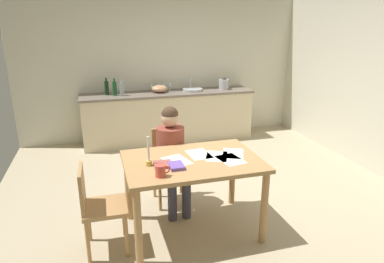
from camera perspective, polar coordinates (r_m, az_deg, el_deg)
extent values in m
cube|color=tan|center=(4.39, 2.64, -10.89)|extent=(5.20, 5.20, 0.04)
cube|color=beige|center=(6.42, -4.77, 10.68)|extent=(5.20, 0.12, 2.60)
cube|color=beige|center=(6.24, -3.90, 2.34)|extent=(3.02, 0.60, 0.86)
cube|color=#72665B|center=(6.13, -3.99, 6.40)|extent=(3.06, 0.64, 0.04)
cube|color=tan|center=(3.39, 0.04, -5.01)|extent=(1.34, 0.91, 0.04)
cylinder|color=tan|center=(3.12, -9.02, -15.62)|extent=(0.07, 0.07, 0.75)
cylinder|color=tan|center=(3.44, 11.96, -12.37)|extent=(0.07, 0.07, 0.75)
cylinder|color=tan|center=(3.81, -10.61, -9.19)|extent=(0.07, 0.07, 0.75)
cylinder|color=tan|center=(4.08, 6.76, -7.12)|extent=(0.07, 0.07, 0.75)
cube|color=tan|center=(4.05, -3.61, -5.67)|extent=(0.41, 0.41, 0.04)
cube|color=tan|center=(4.14, -4.26, -2.03)|extent=(0.36, 0.03, 0.40)
cylinder|color=tan|center=(3.98, -5.38, -10.08)|extent=(0.04, 0.04, 0.46)
cylinder|color=tan|center=(4.05, -0.60, -9.47)|extent=(0.04, 0.04, 0.46)
cylinder|color=tan|center=(4.27, -6.32, -8.02)|extent=(0.04, 0.04, 0.46)
cylinder|color=tan|center=(4.34, -1.87, -7.50)|extent=(0.04, 0.04, 0.46)
cylinder|color=brown|center=(3.95, -3.61, -2.77)|extent=(0.32, 0.32, 0.50)
sphere|color=#D8AD8C|center=(3.84, -3.71, 2.27)|extent=(0.20, 0.20, 0.20)
sphere|color=#473323|center=(3.83, -3.72, 2.85)|extent=(0.19, 0.19, 0.19)
cylinder|color=#383847|center=(3.86, -4.04, -7.32)|extent=(0.14, 0.38, 0.13)
cylinder|color=#383847|center=(3.80, -3.30, -11.56)|extent=(0.10, 0.10, 0.45)
cylinder|color=#383847|center=(3.89, -1.73, -7.04)|extent=(0.14, 0.38, 0.13)
cylinder|color=#383847|center=(3.83, -0.93, -11.24)|extent=(0.10, 0.10, 0.45)
cube|color=tan|center=(3.35, -14.32, -12.15)|extent=(0.41, 0.41, 0.04)
cube|color=tan|center=(3.26, -17.89, -9.16)|extent=(0.04, 0.36, 0.40)
cylinder|color=tan|center=(3.32, -10.90, -16.76)|extent=(0.04, 0.04, 0.44)
cylinder|color=tan|center=(3.61, -11.33, -13.75)|extent=(0.04, 0.04, 0.44)
cylinder|color=tan|center=(3.33, -17.01, -17.20)|extent=(0.04, 0.04, 0.44)
cylinder|color=tan|center=(3.61, -16.87, -14.16)|extent=(0.04, 0.04, 0.44)
cylinder|color=#D84C3F|center=(3.01, -5.31, -6.56)|extent=(0.09, 0.09, 0.11)
torus|color=#D84C3F|center=(3.02, -4.38, -6.37)|extent=(0.07, 0.01, 0.07)
cylinder|color=gold|center=(3.26, -7.20, -5.25)|extent=(0.06, 0.06, 0.05)
cylinder|color=white|center=(3.20, -7.30, -2.88)|extent=(0.02, 0.02, 0.24)
cube|color=#6E4FB1|center=(3.20, -2.63, -5.75)|extent=(0.13, 0.18, 0.03)
cube|color=#A05048|center=(3.25, -4.89, -5.49)|extent=(0.18, 0.19, 0.02)
cube|color=white|center=(3.46, 4.13, -4.14)|extent=(0.31, 0.36, 0.00)
cube|color=white|center=(3.55, 6.86, -3.65)|extent=(0.31, 0.36, 0.00)
cube|color=white|center=(3.35, -2.57, -4.89)|extent=(0.28, 0.34, 0.00)
cube|color=white|center=(3.51, 1.19, -3.81)|extent=(0.23, 0.31, 0.00)
cube|color=white|center=(3.40, 6.46, -4.67)|extent=(0.26, 0.33, 0.00)
cylinder|color=#B2B7BC|center=(6.24, 0.10, 7.00)|extent=(0.36, 0.36, 0.04)
cylinder|color=silver|center=(6.37, -0.30, 8.14)|extent=(0.02, 0.02, 0.24)
cylinder|color=black|center=(6.03, -14.06, 7.05)|extent=(0.07, 0.07, 0.23)
cylinder|color=black|center=(6.01, -14.17, 8.42)|extent=(0.03, 0.03, 0.06)
cylinder|color=#194C23|center=(5.96, -12.79, 7.00)|extent=(0.07, 0.07, 0.23)
cylinder|color=#194C23|center=(5.93, -12.89, 8.38)|extent=(0.03, 0.03, 0.06)
cylinder|color=#8C999E|center=(5.91, -11.61, 6.92)|extent=(0.07, 0.07, 0.22)
cylinder|color=#8C999E|center=(5.88, -11.69, 8.24)|extent=(0.03, 0.03, 0.06)
ellipsoid|color=tan|center=(6.12, -5.47, 7.13)|extent=(0.28, 0.28, 0.13)
cylinder|color=#B7BABF|center=(6.42, 5.34, 7.86)|extent=(0.18, 0.18, 0.18)
cone|color=#262628|center=(6.40, 5.37, 8.83)|extent=(0.11, 0.11, 0.04)
cylinder|color=silver|center=(6.29, -3.75, 6.88)|extent=(0.06, 0.06, 0.00)
cylinder|color=silver|center=(6.28, -3.75, 7.21)|extent=(0.01, 0.01, 0.07)
cone|color=silver|center=(6.27, -3.77, 7.89)|extent=(0.07, 0.07, 0.08)
cylinder|color=silver|center=(6.26, -4.77, 6.82)|extent=(0.06, 0.06, 0.00)
cylinder|color=silver|center=(6.26, -4.77, 7.15)|extent=(0.01, 0.01, 0.07)
cone|color=silver|center=(6.24, -4.79, 7.83)|extent=(0.07, 0.07, 0.08)
cylinder|color=silver|center=(6.25, -5.67, 6.76)|extent=(0.06, 0.06, 0.00)
cylinder|color=silver|center=(6.24, -5.68, 7.10)|extent=(0.01, 0.01, 0.07)
cone|color=silver|center=(6.23, -5.70, 7.77)|extent=(0.07, 0.07, 0.08)
cylinder|color=silver|center=(6.23, -6.74, 6.69)|extent=(0.06, 0.06, 0.00)
cylinder|color=silver|center=(6.22, -6.75, 7.03)|extent=(0.01, 0.01, 0.07)
cone|color=silver|center=(6.21, -6.78, 7.71)|extent=(0.07, 0.07, 0.08)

